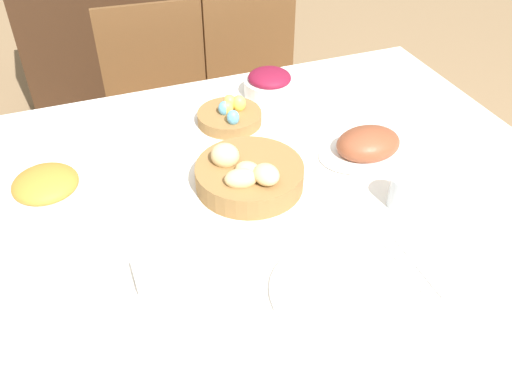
{
  "coord_description": "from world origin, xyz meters",
  "views": [
    {
      "loc": [
        -0.34,
        -1.02,
        1.63
      ],
      "look_at": [
        0.01,
        -0.09,
        0.82
      ],
      "focal_mm": 38.0,
      "sensor_mm": 36.0,
      "label": 1
    }
  ],
  "objects_px": {
    "chair_far_right": "(264,95)",
    "butter_dish": "(165,271)",
    "carrot_bowl": "(48,191)",
    "ham_platter": "(368,145)",
    "sideboard": "(146,23)",
    "chair_far_center": "(162,113)",
    "fork": "(262,314)",
    "knife": "(407,270)",
    "egg_basket": "(230,115)",
    "drinking_cup": "(406,192)",
    "beet_salad_bowl": "(269,84)",
    "dinner_plate": "(337,291)",
    "spoon": "(419,267)",
    "bread_basket": "(248,175)"
  },
  "relations": [
    {
      "from": "ham_platter",
      "to": "fork",
      "type": "bearing_deg",
      "value": -138.58
    },
    {
      "from": "chair_far_center",
      "to": "butter_dish",
      "type": "distance_m",
      "value": 1.21
    },
    {
      "from": "egg_basket",
      "to": "spoon",
      "type": "bearing_deg",
      "value": -74.6
    },
    {
      "from": "ham_platter",
      "to": "fork",
      "type": "height_order",
      "value": "ham_platter"
    },
    {
      "from": "chair_far_right",
      "to": "butter_dish",
      "type": "relative_size",
      "value": 6.97
    },
    {
      "from": "chair_far_right",
      "to": "beet_salad_bowl",
      "type": "height_order",
      "value": "chair_far_right"
    },
    {
      "from": "drinking_cup",
      "to": "dinner_plate",
      "type": "bearing_deg",
      "value": -145.48
    },
    {
      "from": "chair_far_center",
      "to": "ham_platter",
      "type": "height_order",
      "value": "chair_far_center"
    },
    {
      "from": "drinking_cup",
      "to": "egg_basket",
      "type": "bearing_deg",
      "value": 118.34
    },
    {
      "from": "sideboard",
      "to": "butter_dish",
      "type": "relative_size",
      "value": 10.42
    },
    {
      "from": "carrot_bowl",
      "to": "butter_dish",
      "type": "relative_size",
      "value": 1.41
    },
    {
      "from": "chair_far_right",
      "to": "bread_basket",
      "type": "height_order",
      "value": "chair_far_right"
    },
    {
      "from": "egg_basket",
      "to": "beet_salad_bowl",
      "type": "distance_m",
      "value": 0.21
    },
    {
      "from": "egg_basket",
      "to": "butter_dish",
      "type": "bearing_deg",
      "value": -121.05
    },
    {
      "from": "dinner_plate",
      "to": "knife",
      "type": "relative_size",
      "value": 1.52
    },
    {
      "from": "butter_dish",
      "to": "ham_platter",
      "type": "bearing_deg",
      "value": 21.66
    },
    {
      "from": "sideboard",
      "to": "carrot_bowl",
      "type": "bearing_deg",
      "value": -107.34
    },
    {
      "from": "fork",
      "to": "beet_salad_bowl",
      "type": "bearing_deg",
      "value": 67.01
    },
    {
      "from": "carrot_bowl",
      "to": "drinking_cup",
      "type": "relative_size",
      "value": 2.22
    },
    {
      "from": "spoon",
      "to": "butter_dish",
      "type": "bearing_deg",
      "value": 162.43
    },
    {
      "from": "carrot_bowl",
      "to": "drinking_cup",
      "type": "distance_m",
      "value": 0.85
    },
    {
      "from": "chair_far_center",
      "to": "drinking_cup",
      "type": "bearing_deg",
      "value": -67.47
    },
    {
      "from": "dinner_plate",
      "to": "knife",
      "type": "bearing_deg",
      "value": 0.0
    },
    {
      "from": "fork",
      "to": "drinking_cup",
      "type": "relative_size",
      "value": 2.23
    },
    {
      "from": "chair_far_right",
      "to": "dinner_plate",
      "type": "xyz_separation_m",
      "value": [
        -0.35,
        -1.31,
        0.3
      ]
    },
    {
      "from": "sideboard",
      "to": "drinking_cup",
      "type": "distance_m",
      "value": 2.16
    },
    {
      "from": "chair_far_right",
      "to": "beet_salad_bowl",
      "type": "distance_m",
      "value": 0.63
    },
    {
      "from": "bread_basket",
      "to": "ham_platter",
      "type": "relative_size",
      "value": 0.99
    },
    {
      "from": "sideboard",
      "to": "spoon",
      "type": "xyz_separation_m",
      "value": [
        0.15,
        -2.31,
        0.31
      ]
    },
    {
      "from": "knife",
      "to": "drinking_cup",
      "type": "xyz_separation_m",
      "value": [
        0.11,
        0.19,
        0.04
      ]
    },
    {
      "from": "ham_platter",
      "to": "chair_far_center",
      "type": "bearing_deg",
      "value": 113.63
    },
    {
      "from": "knife",
      "to": "spoon",
      "type": "distance_m",
      "value": 0.03
    },
    {
      "from": "ham_platter",
      "to": "sideboard",
      "type": "bearing_deg",
      "value": 97.67
    },
    {
      "from": "egg_basket",
      "to": "drinking_cup",
      "type": "distance_m",
      "value": 0.57
    },
    {
      "from": "chair_far_center",
      "to": "ham_platter",
      "type": "bearing_deg",
      "value": -61.99
    },
    {
      "from": "chair_far_right",
      "to": "dinner_plate",
      "type": "bearing_deg",
      "value": -111.44
    },
    {
      "from": "beet_salad_bowl",
      "to": "dinner_plate",
      "type": "distance_m",
      "value": 0.83
    },
    {
      "from": "chair_far_center",
      "to": "drinking_cup",
      "type": "height_order",
      "value": "chair_far_center"
    },
    {
      "from": "chair_far_right",
      "to": "ham_platter",
      "type": "bearing_deg",
      "value": -99.62
    },
    {
      "from": "sideboard",
      "to": "knife",
      "type": "bearing_deg",
      "value": -87.07
    },
    {
      "from": "beet_salad_bowl",
      "to": "knife",
      "type": "distance_m",
      "value": 0.81
    },
    {
      "from": "ham_platter",
      "to": "drinking_cup",
      "type": "relative_size",
      "value": 3.38
    },
    {
      "from": "bread_basket",
      "to": "knife",
      "type": "relative_size",
      "value": 1.49
    },
    {
      "from": "sideboard",
      "to": "spoon",
      "type": "height_order",
      "value": "sideboard"
    },
    {
      "from": "fork",
      "to": "knife",
      "type": "bearing_deg",
      "value": -0.37
    },
    {
      "from": "knife",
      "to": "spoon",
      "type": "bearing_deg",
      "value": -0.37
    },
    {
      "from": "fork",
      "to": "drinking_cup",
      "type": "height_order",
      "value": "drinking_cup"
    },
    {
      "from": "chair_far_center",
      "to": "butter_dish",
      "type": "relative_size",
      "value": 6.97
    },
    {
      "from": "dinner_plate",
      "to": "butter_dish",
      "type": "relative_size",
      "value": 2.17
    },
    {
      "from": "drinking_cup",
      "to": "sideboard",
      "type": "bearing_deg",
      "value": 96.18
    }
  ]
}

